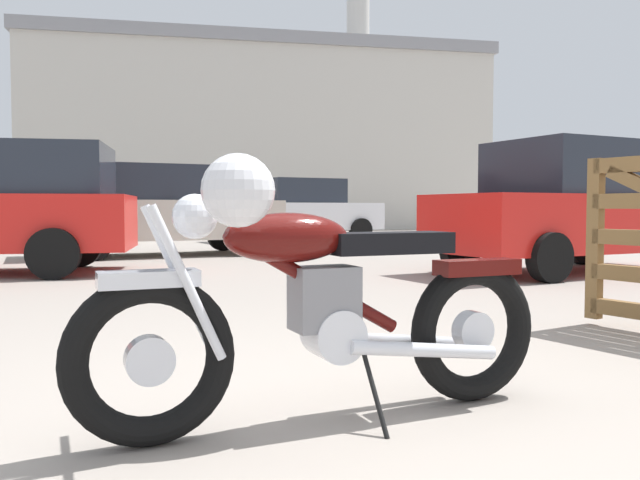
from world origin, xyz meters
The scene contains 7 objects.
ground_plane centered at (0.00, 0.00, 0.00)m, with size 80.00×80.00×0.00m, color gray.
vintage_motorcycle centered at (-0.11, -0.05, 0.49)m, with size 2.08×0.73×1.07m.
pale_sedan_back centered at (5.06, 5.01, 0.92)m, with size 4.13×2.33×1.78m.
blue_hatchback_right centered at (-2.92, 14.31, 0.94)m, with size 4.80×2.19×1.74m.
red_hatchback_near centered at (-0.15, 9.92, 0.84)m, with size 4.39×2.34×1.67m.
dark_sedan_left centered at (3.68, 14.32, 0.84)m, with size 4.43×2.44×1.67m.
industrial_building centered at (5.24, 27.83, 4.13)m, with size 20.53×11.06×18.34m.
Camera 1 is at (-0.85, -2.54, 0.88)m, focal length 36.38 mm.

